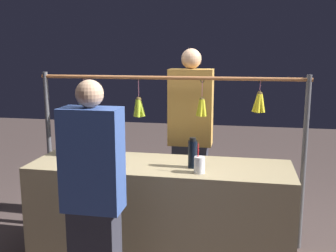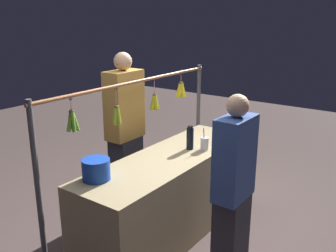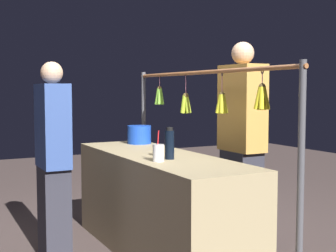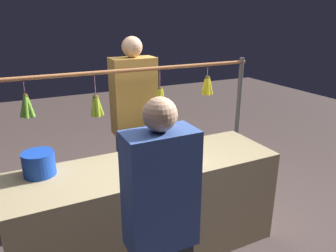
# 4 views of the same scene
# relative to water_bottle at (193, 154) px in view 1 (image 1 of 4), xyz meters

# --- Properties ---
(market_counter) EXTENTS (2.07, 0.63, 0.81)m
(market_counter) POSITION_rel_water_bottle_xyz_m (0.27, -0.05, -0.52)
(market_counter) COLOR tan
(market_counter) RESTS_ON ground
(display_rack) EXTENTS (2.36, 0.11, 1.51)m
(display_rack) POSITION_rel_water_bottle_xyz_m (0.25, -0.45, 0.13)
(display_rack) COLOR #4C4C51
(display_rack) RESTS_ON ground
(water_bottle) EXTENTS (0.07, 0.07, 0.24)m
(water_bottle) POSITION_rel_water_bottle_xyz_m (0.00, 0.00, 0.00)
(water_bottle) COLOR black
(water_bottle) RESTS_ON market_counter
(blue_bucket) EXTENTS (0.22, 0.22, 0.17)m
(blue_bucket) POSITION_rel_water_bottle_xyz_m (1.03, -0.22, -0.03)
(blue_bucket) COLOR #173FB0
(blue_bucket) RESTS_ON market_counter
(drink_cup) EXTENTS (0.08, 0.08, 0.22)m
(drink_cup) POSITION_rel_water_bottle_xyz_m (-0.07, 0.13, -0.05)
(drink_cup) COLOR silver
(drink_cup) RESTS_ON market_counter
(vendor_person) EXTENTS (0.41, 0.22, 1.72)m
(vendor_person) POSITION_rel_water_bottle_xyz_m (0.11, -0.74, -0.08)
(vendor_person) COLOR #2D2D38
(vendor_person) RESTS_ON ground
(customer_person) EXTENTS (0.36, 0.20, 1.54)m
(customer_person) POSITION_rel_water_bottle_xyz_m (0.52, 0.73, -0.16)
(customer_person) COLOR #2D2D38
(customer_person) RESTS_ON ground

